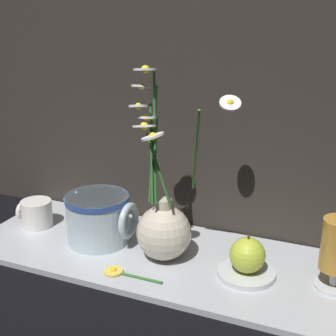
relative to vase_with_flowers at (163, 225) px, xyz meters
The scene contains 8 objects.
ground_plane 0.08m from the vase_with_flowers, 63.09° to the left, with size 6.00×6.00×0.00m, color black.
shelf 0.08m from the vase_with_flowers, 63.09° to the left, with size 0.83×0.29×0.01m.
vase_with_flowers is the anchor object (origin of this frame).
yellow_mug 0.33m from the vase_with_flowers, behind, with size 0.08×0.07×0.06m.
ceramic_pitcher 0.15m from the vase_with_flowers, behind, with size 0.16×0.13×0.12m.
saucer_plate 0.18m from the vase_with_flowers, ahead, with size 0.11×0.11×0.01m.
orange_fruit 0.17m from the vase_with_flowers, ahead, with size 0.07×0.07×0.07m.
loose_daisy 0.12m from the vase_with_flowers, 119.35° to the right, with size 0.12×0.04×0.01m.
Camera 1 is at (0.32, -0.77, 0.48)m, focal length 50.00 mm.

